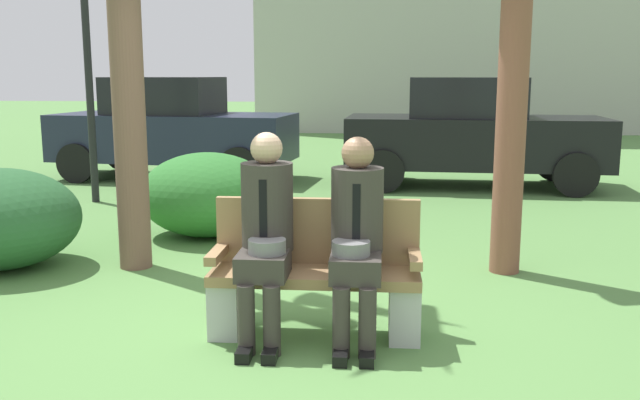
% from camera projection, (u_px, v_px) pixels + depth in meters
% --- Properties ---
extents(ground_plane, '(80.00, 80.00, 0.00)m').
position_uv_depth(ground_plane, '(266.00, 333.00, 4.70)').
color(ground_plane, '#548342').
extents(park_bench, '(1.38, 0.44, 0.90)m').
position_uv_depth(park_bench, '(316.00, 276.00, 4.65)').
color(park_bench, '#99754C').
rests_on(park_bench, ground).
extents(seated_man_left, '(0.34, 0.72, 1.36)m').
position_uv_depth(seated_man_left, '(266.00, 227.00, 4.49)').
color(seated_man_left, '#38332D').
rests_on(seated_man_left, ground).
extents(seated_man_right, '(0.34, 0.72, 1.33)m').
position_uv_depth(seated_man_right, '(356.00, 231.00, 4.44)').
color(seated_man_right, '#38332D').
rests_on(seated_man_right, ground).
extents(shrub_mid_lawn, '(1.44, 1.32, 0.90)m').
position_uv_depth(shrub_mid_lawn, '(207.00, 194.00, 7.48)').
color(shrub_mid_lawn, '#2F742E').
rests_on(shrub_mid_lawn, ground).
extents(parked_car_near, '(4.05, 2.08, 1.68)m').
position_uv_depth(parked_car_near, '(173.00, 129.00, 11.54)').
color(parked_car_near, '#1E2338').
rests_on(parked_car_near, ground).
extents(parked_car_far, '(3.98, 1.88, 1.68)m').
position_uv_depth(parked_car_far, '(472.00, 133.00, 10.71)').
color(parked_car_far, black).
rests_on(parked_car_far, ground).
extents(street_lamp, '(0.24, 0.24, 3.49)m').
position_uv_depth(street_lamp, '(87.00, 42.00, 9.17)').
color(street_lamp, black).
rests_on(street_lamp, ground).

